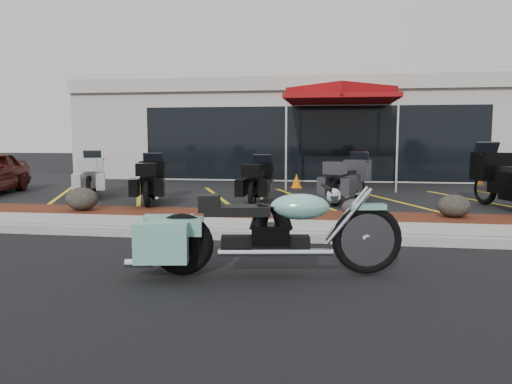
% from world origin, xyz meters
% --- Properties ---
extents(ground, '(90.00, 90.00, 0.00)m').
position_xyz_m(ground, '(0.00, 0.00, 0.00)').
color(ground, black).
rests_on(ground, ground).
extents(curb, '(24.00, 0.25, 0.15)m').
position_xyz_m(curb, '(0.00, 0.90, 0.07)').
color(curb, gray).
rests_on(curb, ground).
extents(sidewalk, '(24.00, 1.20, 0.15)m').
position_xyz_m(sidewalk, '(0.00, 1.60, 0.07)').
color(sidewalk, gray).
rests_on(sidewalk, ground).
extents(mulch_bed, '(24.00, 1.20, 0.16)m').
position_xyz_m(mulch_bed, '(0.00, 2.80, 0.08)').
color(mulch_bed, '#3D170D').
rests_on(mulch_bed, ground).
extents(upper_lot, '(26.00, 9.60, 0.15)m').
position_xyz_m(upper_lot, '(0.00, 8.20, 0.07)').
color(upper_lot, black).
rests_on(upper_lot, ground).
extents(dealership_building, '(18.00, 8.16, 4.00)m').
position_xyz_m(dealership_building, '(0.00, 14.47, 2.01)').
color(dealership_building, '#ABA59B').
rests_on(dealership_building, ground).
extents(boulder_left, '(0.69, 0.58, 0.49)m').
position_xyz_m(boulder_left, '(-4.47, 2.63, 0.41)').
color(boulder_left, black).
rests_on(boulder_left, mulch_bed).
extents(boulder_mid, '(0.49, 0.41, 0.35)m').
position_xyz_m(boulder_mid, '(1.22, 2.66, 0.33)').
color(boulder_mid, black).
rests_on(boulder_mid, mulch_bed).
extents(boulder_right, '(0.63, 0.52, 0.44)m').
position_xyz_m(boulder_right, '(3.14, 2.88, 0.38)').
color(boulder_right, black).
rests_on(boulder_right, mulch_bed).
extents(hero_cruiser, '(3.34, 1.34, 1.14)m').
position_xyz_m(hero_cruiser, '(1.24, -0.99, 0.57)').
color(hero_cruiser, '#7CC2B0').
rests_on(hero_cruiser, ground).
extents(touring_white, '(1.54, 2.21, 1.20)m').
position_xyz_m(touring_white, '(-5.74, 5.67, 0.75)').
color(touring_white, beige).
rests_on(touring_white, upper_lot).
extents(touring_black_front, '(1.28, 2.16, 1.18)m').
position_xyz_m(touring_black_front, '(-3.66, 4.72, 0.74)').
color(touring_black_front, black).
rests_on(touring_black_front, upper_lot).
extents(touring_black_mid, '(0.77, 1.97, 1.14)m').
position_xyz_m(touring_black_mid, '(-0.94, 5.10, 0.72)').
color(touring_black_mid, black).
rests_on(touring_black_mid, upper_lot).
extents(touring_grey, '(1.52, 2.22, 1.21)m').
position_xyz_m(touring_grey, '(1.45, 5.58, 0.75)').
color(touring_grey, '#2F2F34').
rests_on(touring_grey, upper_lot).
extents(touring_black_rear, '(1.77, 2.69, 1.46)m').
position_xyz_m(touring_black_rear, '(4.29, 4.95, 0.88)').
color(touring_black_rear, black).
rests_on(touring_black_rear, upper_lot).
extents(traffic_cone, '(0.43, 0.43, 0.43)m').
position_xyz_m(traffic_cone, '(-0.31, 8.26, 0.36)').
color(traffic_cone, orange).
rests_on(traffic_cone, upper_lot).
extents(popup_canopy, '(3.50, 3.50, 3.14)m').
position_xyz_m(popup_canopy, '(1.01, 8.96, 3.01)').
color(popup_canopy, silver).
rests_on(popup_canopy, upper_lot).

